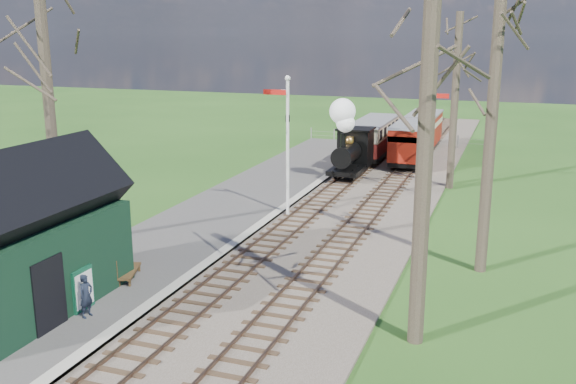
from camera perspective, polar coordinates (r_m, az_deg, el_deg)
name	(u,v)px	position (r m, az deg, el deg)	size (l,w,h in m)	color
distant_hills	(442,242)	(78.37, 13.55, -4.36)	(114.40, 48.00, 22.02)	#385B23
ballast_bed	(363,189)	(33.59, 6.66, 0.25)	(8.00, 60.00, 0.10)	brown
track_near	(339,186)	(33.89, 4.52, 0.51)	(1.60, 60.00, 0.15)	brown
track_far	(387,190)	(33.33, 8.84, 0.15)	(1.60, 60.00, 0.15)	brown
platform	(211,221)	(27.85, -6.86, -2.54)	(5.00, 44.00, 0.20)	#474442
coping_strip	(260,226)	(26.93, -2.47, -3.02)	(0.40, 44.00, 0.21)	#B2AD9E
station_shed	(26,239)	(19.74, -22.24, -3.92)	(3.25, 6.30, 4.78)	black
semaphore_near	(286,136)	(27.81, -0.16, 4.98)	(1.22, 0.24, 6.22)	silver
semaphore_far	(426,129)	(32.43, 12.14, 5.48)	(1.22, 0.24, 5.72)	silver
bare_trees	(285,119)	(21.38, -0.25, 6.54)	(15.51, 22.39, 12.00)	#382D23
fence_line	(394,138)	(47.15, 9.41, 4.75)	(12.60, 0.08, 1.00)	slate
locomotive	(350,143)	(35.65, 5.53, 4.36)	(1.78, 4.14, 4.44)	black
coach	(374,136)	(41.57, 7.61, 4.92)	(2.07, 7.10, 2.18)	black
red_carriage_a	(410,143)	(39.69, 10.83, 4.31)	(2.01, 4.99, 2.12)	black
red_carriage_b	(424,130)	(45.06, 11.96, 5.40)	(2.01, 4.99, 2.12)	black
sign_board	(83,289)	(19.50, -17.75, -8.24)	(0.12, 0.86, 1.25)	#0E442C
bench	(126,267)	(21.56, -14.23, -6.44)	(0.94, 1.60, 0.88)	#483219
person	(86,296)	(19.02, -17.51, -8.80)	(0.46, 0.30, 1.25)	black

